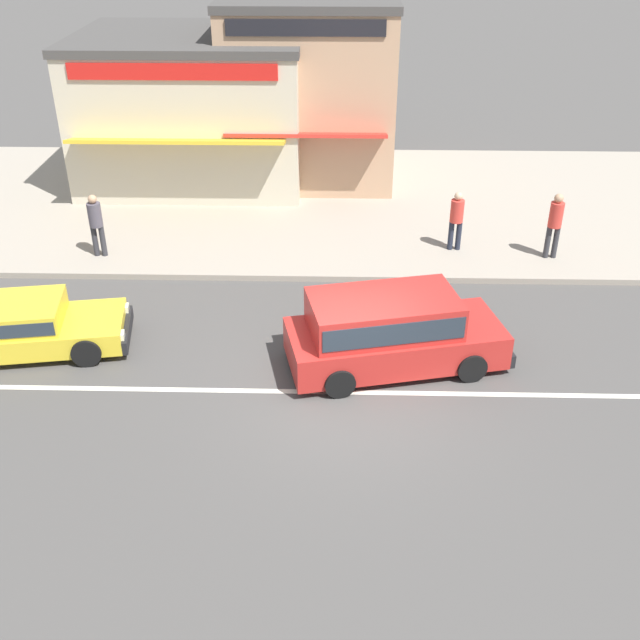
# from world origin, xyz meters

# --- Properties ---
(ground_plane) EXTENTS (160.00, 160.00, 0.00)m
(ground_plane) POSITION_xyz_m (0.00, 0.00, 0.00)
(ground_plane) COLOR #4C4947
(lane_centre_stripe) EXTENTS (50.40, 0.14, 0.01)m
(lane_centre_stripe) POSITION_xyz_m (0.00, 0.00, 0.00)
(lane_centre_stripe) COLOR silver
(lane_centre_stripe) RESTS_ON ground
(kerb_strip) EXTENTS (68.00, 10.00, 0.15)m
(kerb_strip) POSITION_xyz_m (0.00, 9.57, 0.07)
(kerb_strip) COLOR #9E9384
(kerb_strip) RESTS_ON ground
(minivan_red_0) EXTENTS (4.63, 2.63, 1.56)m
(minivan_red_0) POSITION_xyz_m (0.80, 0.96, 0.84)
(minivan_red_0) COLOR red
(minivan_red_0) RESTS_ON ground
(hatchback_yellow_2) EXTENTS (3.99, 2.21, 1.10)m
(hatchback_yellow_2) POSITION_xyz_m (-6.67, 1.38, 0.59)
(hatchback_yellow_2) COLOR yellow
(hatchback_yellow_2) RESTS_ON ground
(pedestrian_near_clock) EXTENTS (0.34, 0.34, 1.64)m
(pedestrian_near_clock) POSITION_xyz_m (-6.35, 5.63, 1.11)
(pedestrian_near_clock) COLOR #333338
(pedestrian_near_clock) RESTS_ON kerb_strip
(pedestrian_mid_kerb) EXTENTS (0.34, 0.34, 1.57)m
(pedestrian_mid_kerb) POSITION_xyz_m (2.78, 6.23, 1.06)
(pedestrian_mid_kerb) COLOR #232838
(pedestrian_mid_kerb) RESTS_ON kerb_strip
(pedestrian_by_shop) EXTENTS (0.34, 0.34, 1.71)m
(pedestrian_by_shop) POSITION_xyz_m (5.17, 5.80, 1.15)
(pedestrian_by_shop) COLOR #333338
(pedestrian_by_shop) RESTS_ON kerb_strip
(shopfront_corner_warung) EXTENTS (5.25, 5.29, 5.43)m
(shopfront_corner_warung) POSITION_xyz_m (-1.20, 11.99, 2.87)
(shopfront_corner_warung) COLOR tan
(shopfront_corner_warung) RESTS_ON kerb_strip
(shopfront_mid_block) EXTENTS (6.89, 6.35, 4.41)m
(shopfront_mid_block) POSITION_xyz_m (-4.80, 11.81, 2.36)
(shopfront_mid_block) COLOR beige
(shopfront_mid_block) RESTS_ON kerb_strip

